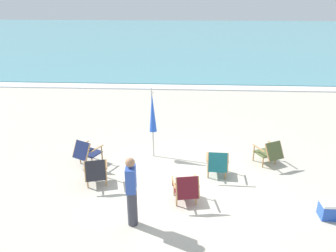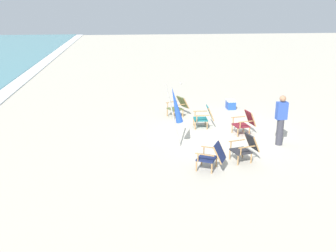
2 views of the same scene
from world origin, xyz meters
name	(u,v)px [view 1 (image 1 of 2)]	position (x,y,z in m)	size (l,w,h in m)	color
ground_plane	(186,186)	(0.00, 0.00, 0.00)	(80.00, 80.00, 0.00)	#B7AF9E
sea	(187,36)	(0.00, 29.75, 0.05)	(80.00, 40.00, 0.10)	teal
surf_band	(186,87)	(0.00, 9.45, 0.03)	(80.00, 1.10, 0.06)	white
beach_chair_mid_center	(87,152)	(-2.89, 0.97, 0.43)	(0.85, 0.92, 0.79)	#19234C
beach_chair_far_center	(96,171)	(-2.33, -0.12, 0.43)	(0.74, 0.84, 0.80)	#28282D
beach_chair_back_right	(186,188)	(0.00, -0.79, 0.43)	(0.68, 0.79, 0.81)	maroon
beach_chair_back_left	(217,163)	(0.84, 0.47, 0.43)	(0.62, 0.74, 0.80)	#196066
beach_chair_front_right	(269,152)	(2.40, 1.24, 0.42)	(0.86, 0.94, 0.78)	#515B33
umbrella_furled_blue	(153,113)	(-1.03, 1.77, 1.36)	(0.30, 0.59, 2.08)	#B7B2A8
person_near_chairs	(131,191)	(-1.16, -1.59, 0.84)	(0.22, 0.35, 1.63)	#383842
cooler_box	(331,210)	(3.25, -1.12, 0.20)	(0.49, 0.35, 0.40)	blue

